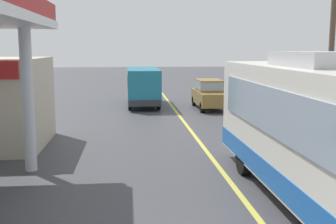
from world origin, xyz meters
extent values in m
plane|color=#424247|center=(0.00, 20.00, 0.00)|extent=(120.00, 120.00, 0.00)
cube|color=#D8CC4C|center=(0.00, 15.00, 0.00)|extent=(0.16, 50.00, 0.01)
cube|color=#1959B2|center=(1.70, 4.56, 0.77)|extent=(2.54, 11.04, 0.56)
cube|color=#8C9EAD|center=(0.43, 4.56, 2.33)|extent=(0.06, 9.35, 1.10)
cube|color=#B2B2B7|center=(1.70, 5.56, 3.51)|extent=(1.60, 2.80, 0.36)
cylinder|color=black|center=(0.60, 7.86, 0.50)|extent=(0.30, 1.00, 1.00)
cylinder|color=black|center=(2.80, 7.86, 0.50)|extent=(0.30, 1.00, 1.00)
cylinder|color=silver|center=(-5.89, 8.87, 2.30)|extent=(0.36, 0.36, 4.60)
cube|color=teal|center=(-1.87, 23.28, 1.39)|extent=(2.00, 6.00, 2.10)
cube|color=#8C9EAD|center=(-1.87, 23.28, 1.79)|extent=(2.04, 5.10, 0.80)
cube|color=#2D2D33|center=(-1.87, 20.23, 0.54)|extent=(1.90, 0.16, 0.36)
cylinder|color=black|center=(-2.75, 21.28, 0.38)|extent=(0.22, 0.76, 0.76)
cylinder|color=black|center=(-0.99, 21.28, 0.38)|extent=(0.22, 0.76, 0.76)
cylinder|color=black|center=(-2.75, 25.28, 0.38)|extent=(0.22, 0.76, 0.76)
cylinder|color=black|center=(-0.99, 25.28, 0.38)|extent=(0.22, 0.76, 0.76)
cube|color=olive|center=(2.22, 21.32, 0.72)|extent=(1.70, 4.20, 0.80)
cube|color=olive|center=(2.22, 21.52, 1.47)|extent=(1.50, 2.31, 0.70)
cube|color=#8C9EAD|center=(2.22, 21.52, 1.47)|extent=(1.53, 2.35, 0.49)
cylinder|color=black|center=(1.47, 19.82, 0.32)|extent=(0.20, 0.64, 0.64)
cylinder|color=black|center=(2.97, 19.82, 0.32)|extent=(0.20, 0.64, 0.64)
cylinder|color=black|center=(1.47, 22.82, 0.32)|extent=(0.20, 0.64, 0.64)
cylinder|color=black|center=(2.97, 22.82, 0.32)|extent=(0.20, 0.64, 0.64)
cylinder|color=brown|center=(5.85, 13.21, 4.17)|extent=(0.24, 0.24, 8.35)
camera|label=1|loc=(-2.85, -3.90, 3.77)|focal=44.12mm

